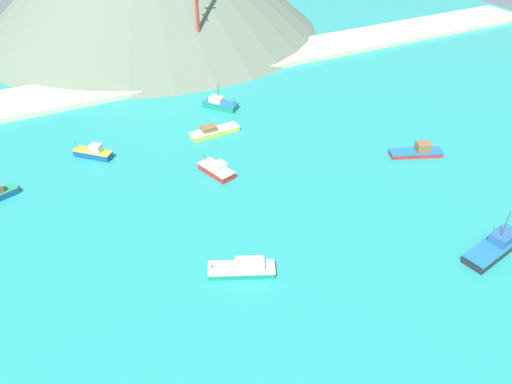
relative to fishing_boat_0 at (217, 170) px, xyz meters
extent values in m
cube|color=teal|center=(3.27, -27.76, -1.12)|extent=(260.00, 280.00, 0.50)
cube|color=red|center=(-0.04, 0.14, -0.33)|extent=(4.67, 7.38, 1.08)
cube|color=white|center=(-0.04, 0.14, 0.31)|extent=(4.76, 7.53, 0.20)
cube|color=beige|center=(0.20, -0.68, 1.06)|extent=(2.58, 2.48, 1.29)
cylinder|color=#4C3823|center=(-0.93, 3.10, 0.97)|extent=(0.30, 0.64, 1.47)
cube|color=#14478C|center=(-17.95, 15.50, -0.28)|extent=(6.49, 6.37, 1.18)
cube|color=gold|center=(-17.95, 15.50, 0.41)|extent=(6.62, 6.49, 0.20)
cube|color=beige|center=(-17.31, 14.88, 1.23)|extent=(2.47, 2.46, 1.44)
cylinder|color=#4C3823|center=(-20.24, 17.71, 1.13)|extent=(0.57, 0.56, 1.59)
cube|color=red|center=(35.19, -11.06, -0.52)|extent=(9.85, 6.18, 0.70)
cube|color=#1E669E|center=(35.19, -11.06, -0.07)|extent=(10.05, 6.30, 0.20)
cube|color=brown|center=(36.29, -11.52, 0.83)|extent=(3.11, 2.85, 1.60)
cube|color=#232328|center=(26.75, -36.09, -0.28)|extent=(11.37, 5.06, 1.19)
cube|color=#1E669E|center=(26.75, -36.09, 0.42)|extent=(11.60, 5.16, 0.20)
cube|color=#28568C|center=(28.10, -35.85, 1.17)|extent=(3.80, 2.95, 1.32)
cylinder|color=#4C3823|center=(27.42, -35.97, 3.89)|extent=(0.10, 0.10, 4.12)
cube|color=#198466|center=(-6.58, -23.50, -0.47)|extent=(9.10, 6.19, 0.80)
cube|color=white|center=(-6.58, -23.50, 0.03)|extent=(9.28, 6.31, 0.20)
cube|color=silver|center=(-5.59, -23.96, 0.68)|extent=(4.38, 3.50, 1.10)
cylinder|color=#4C3823|center=(-10.15, -21.83, 0.48)|extent=(0.50, 0.32, 1.09)
cube|color=gold|center=(5.37, 13.44, -0.48)|extent=(9.83, 2.93, 0.78)
cube|color=white|center=(5.37, 13.44, 0.01)|extent=(10.03, 2.99, 0.20)
cube|color=brown|center=(4.15, 13.40, 0.60)|extent=(2.94, 2.07, 0.98)
cylinder|color=#4C3823|center=(9.76, 13.57, 0.46)|extent=(0.49, 0.13, 1.07)
cube|color=#198466|center=(11.01, 23.40, -0.26)|extent=(6.94, 7.57, 1.22)
cube|color=#1E669E|center=(11.01, 23.40, 0.44)|extent=(7.08, 7.72, 0.20)
cube|color=silver|center=(10.42, 24.12, 1.07)|extent=(3.42, 3.51, 1.05)
cylinder|color=#4C3823|center=(13.13, 20.82, 1.20)|extent=(0.53, 0.61, 1.64)
cylinder|color=#4C3823|center=(10.77, 23.69, 3.16)|extent=(0.12, 0.12, 3.13)
cube|color=beige|center=(3.27, 45.16, -0.27)|extent=(247.00, 15.45, 1.20)
cylinder|color=#B7332D|center=(15.41, 45.67, 13.39)|extent=(0.87, 0.87, 28.52)
camera|label=1|loc=(-25.80, -65.08, 45.52)|focal=33.62mm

